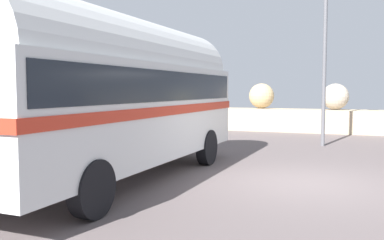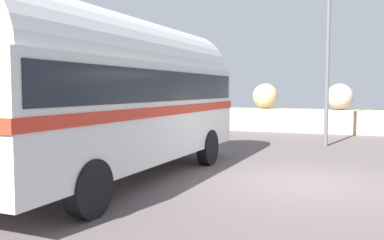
# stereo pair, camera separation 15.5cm
# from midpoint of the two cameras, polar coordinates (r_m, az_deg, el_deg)

# --- Properties ---
(ground) EXTENTS (32.00, 26.00, 0.02)m
(ground) POSITION_cam_midpoint_polar(r_m,az_deg,el_deg) (9.64, 14.92, -8.36)
(ground) COLOR #5D5252
(breakwater) EXTENTS (31.36, 2.29, 2.43)m
(breakwater) POSITION_cam_midpoint_polar(r_m,az_deg,el_deg) (21.25, 17.37, 0.35)
(breakwater) COLOR tan
(breakwater) RESTS_ON ground
(vintage_coach) EXTENTS (2.72, 8.66, 3.70)m
(vintage_coach) POSITION_cam_midpoint_polar(r_m,az_deg,el_deg) (9.53, -9.31, 3.95)
(vintage_coach) COLOR black
(vintage_coach) RESTS_ON ground
(lamp_post) EXTENTS (0.79, 0.81, 6.75)m
(lamp_post) POSITION_cam_midpoint_polar(r_m,az_deg,el_deg) (15.91, 18.51, 10.12)
(lamp_post) COLOR #5B5B60
(lamp_post) RESTS_ON ground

